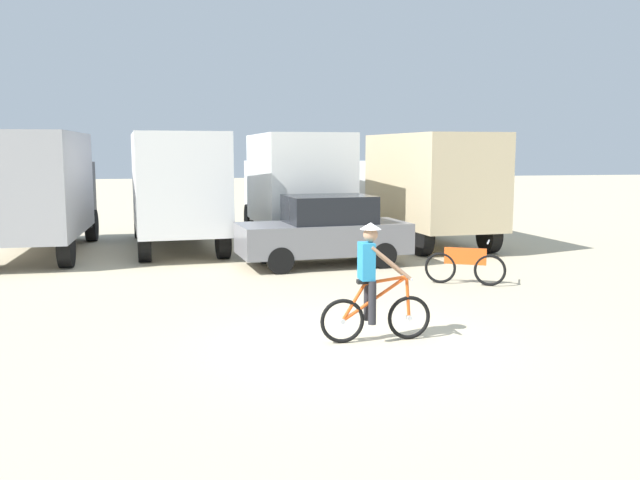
% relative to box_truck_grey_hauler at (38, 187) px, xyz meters
% --- Properties ---
extents(ground_plane, '(120.00, 120.00, 0.00)m').
position_rel_box_truck_grey_hauler_xyz_m(ground_plane, '(6.48, -10.02, -1.87)').
color(ground_plane, beige).
extents(box_truck_grey_hauler, '(2.44, 6.77, 3.35)m').
position_rel_box_truck_grey_hauler_xyz_m(box_truck_grey_hauler, '(0.00, 0.00, 0.00)').
color(box_truck_grey_hauler, '#9E9EA3').
rests_on(box_truck_grey_hauler, ground).
extents(box_truck_avon_van, '(2.94, 6.93, 3.35)m').
position_rel_box_truck_grey_hauler_xyz_m(box_truck_avon_van, '(3.69, 0.60, 0.00)').
color(box_truck_avon_van, white).
rests_on(box_truck_avon_van, ground).
extents(box_truck_white_box, '(2.61, 6.83, 3.35)m').
position_rel_box_truck_grey_hauler_xyz_m(box_truck_white_box, '(7.26, 1.23, 0.00)').
color(box_truck_white_box, white).
rests_on(box_truck_white_box, ground).
extents(box_truck_tan_camper, '(2.84, 6.90, 3.35)m').
position_rel_box_truck_grey_hauler_xyz_m(box_truck_tan_camper, '(11.14, 0.17, 0.00)').
color(box_truck_tan_camper, '#CCB78E').
rests_on(box_truck_tan_camper, ground).
extents(sedan_parked, '(4.36, 2.20, 1.76)m').
position_rel_box_truck_grey_hauler_xyz_m(sedan_parked, '(7.35, -3.21, -0.99)').
color(sedan_parked, slate).
rests_on(sedan_parked, ground).
extents(cyclist_orange_shirt, '(1.73, 0.52, 1.82)m').
position_rel_box_truck_grey_hauler_xyz_m(cyclist_orange_shirt, '(6.71, -9.99, -1.03)').
color(cyclist_orange_shirt, black).
rests_on(cyclist_orange_shirt, ground).
extents(bicycle_spare, '(1.55, 0.89, 0.97)m').
position_rel_box_truck_grey_hauler_xyz_m(bicycle_spare, '(9.84, -6.16, -1.48)').
color(bicycle_spare, black).
rests_on(bicycle_spare, ground).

